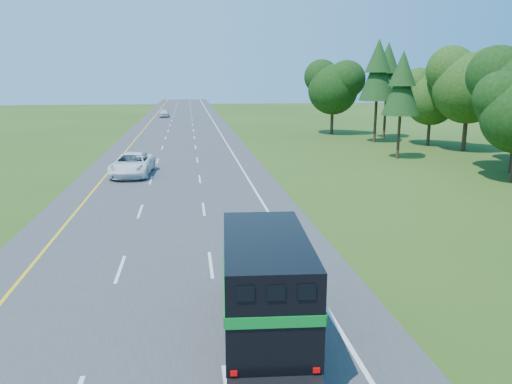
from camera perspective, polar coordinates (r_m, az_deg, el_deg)
road at (r=50.12m, az=-8.90°, el=4.11°), size 15.00×260.00×0.04m
lane_markings at (r=50.11m, az=-8.90°, el=4.14°), size 11.15×260.00×0.01m
horse_truck at (r=14.82m, az=0.93°, el=-10.12°), size 2.80×7.55×3.28m
white_suv at (r=40.60m, az=-13.97°, el=3.10°), size 3.31×6.47×1.75m
far_car at (r=99.93m, az=-10.45°, el=8.86°), size 1.87×4.51×1.53m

